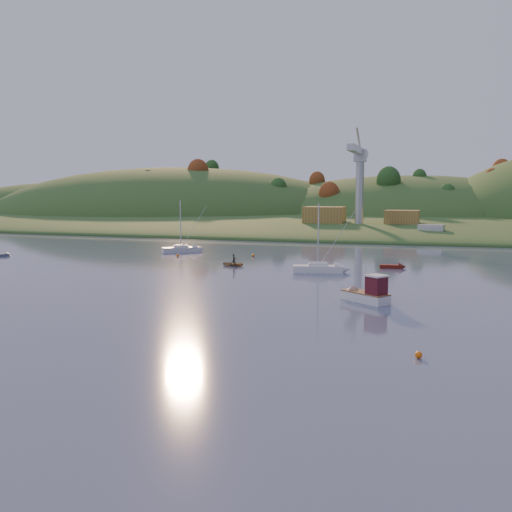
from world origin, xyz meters
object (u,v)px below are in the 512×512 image
(canoe, at_px, (234,264))
(red_tender, at_px, (396,267))
(fishing_boat, at_px, (363,293))
(grey_dinghy, at_px, (5,255))
(sailboat_far, at_px, (318,268))
(sailboat_near, at_px, (181,249))

(canoe, relative_size, red_tender, 0.84)
(canoe, distance_m, red_tender, 24.58)
(fishing_boat, xyz_separation_m, red_tender, (1.57, 27.39, -0.61))
(canoe, height_order, red_tender, red_tender)
(red_tender, bearing_deg, fishing_boat, -98.72)
(grey_dinghy, bearing_deg, fishing_boat, -69.00)
(canoe, distance_m, grey_dinghy, 43.40)
(canoe, bearing_deg, fishing_boat, -133.86)
(canoe, bearing_deg, red_tender, -77.69)
(sailboat_far, distance_m, canoe, 14.12)
(sailboat_far, xyz_separation_m, canoe, (-13.80, 2.97, -0.31))
(fishing_boat, bearing_deg, canoe, -8.37)
(sailboat_far, bearing_deg, fishing_boat, -78.91)
(sailboat_far, relative_size, grey_dinghy, 3.59)
(sailboat_near, height_order, sailboat_far, sailboat_far)
(sailboat_far, bearing_deg, red_tender, 23.71)
(sailboat_far, relative_size, canoe, 2.92)
(grey_dinghy, bearing_deg, canoe, -50.04)
(canoe, xyz_separation_m, grey_dinghy, (-43.40, 0.05, -0.14))
(sailboat_near, height_order, red_tender, sailboat_near)
(fishing_boat, xyz_separation_m, sailboat_near, (-38.86, 38.27, -0.23))
(sailboat_far, bearing_deg, canoe, 154.97)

